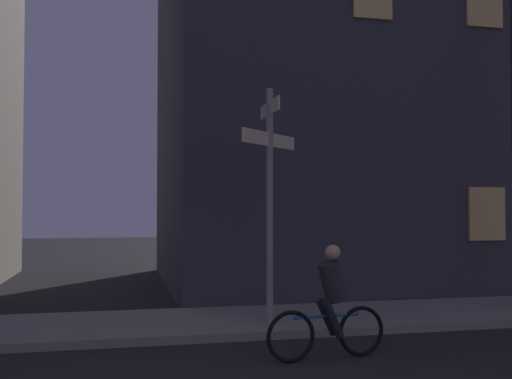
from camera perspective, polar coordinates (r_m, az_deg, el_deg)
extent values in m
cube|color=gray|center=(11.12, -0.65, -12.45)|extent=(40.00, 2.59, 0.14)
cylinder|color=gray|center=(10.47, 1.32, -1.46)|extent=(0.12, 0.12, 4.10)
cube|color=beige|center=(10.62, 1.32, 7.74)|extent=(0.03, 1.28, 0.24)
cube|color=beige|center=(10.54, 1.32, 4.79)|extent=(1.25, 1.25, 0.24)
torus|color=black|center=(8.48, 3.33, -13.83)|extent=(0.72, 0.14, 0.72)
torus|color=black|center=(8.96, 10.00, -13.15)|extent=(0.72, 0.14, 0.72)
cylinder|color=#1959A5|center=(8.66, 6.75, -11.88)|extent=(1.00, 0.16, 0.04)
cylinder|color=#26262D|center=(8.63, 7.34, -8.72)|extent=(0.49, 0.37, 0.61)
sphere|color=tan|center=(8.59, 7.33, -5.98)|extent=(0.22, 0.22, 0.22)
cylinder|color=black|center=(8.61, 7.33, -12.15)|extent=(0.35, 0.16, 0.55)
cylinder|color=black|center=(8.76, 6.79, -11.96)|extent=(0.35, 0.16, 0.55)
cube|color=#383842|center=(19.08, 13.28, 14.84)|extent=(13.69, 8.77, 15.14)
cube|color=#F2C672|center=(14.46, 21.17, -2.17)|extent=(0.90, 0.06, 1.20)
cube|color=#F2C672|center=(15.21, 20.95, 16.44)|extent=(0.90, 0.06, 1.20)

